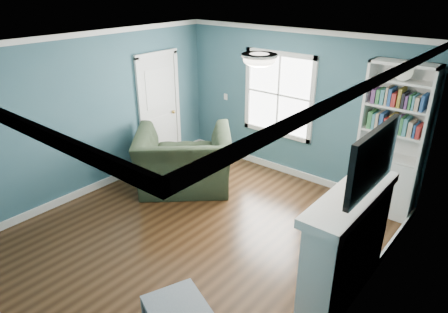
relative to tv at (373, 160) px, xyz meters
The scene contains 11 objects.
floor 2.80m from the tv, behind, with size 5.00×5.00×0.00m, color black.
room_walls 2.21m from the tv, behind, with size 5.00×5.00×5.00m.
trim 2.26m from the tv, behind, with size 4.50×5.00×2.60m.
window 3.40m from the tv, 137.57° to the left, with size 1.40×0.06×1.50m.
bookshelf 2.29m from the tv, 101.57° to the left, with size 0.90×0.35×2.31m.
fireplace 1.10m from the tv, behind, with size 0.44×1.58×1.30m.
tv is the anchor object (origin of this frame).
door 4.63m from the tv, 164.80° to the left, with size 0.12×0.98×2.17m.
ceiling_fixture 1.54m from the tv, behind, with size 0.38×0.38×0.15m.
light_switch 4.38m from the tv, 148.30° to the left, with size 0.08×0.01×0.12m, color white.
recliner 3.53m from the tv, 168.23° to the left, with size 1.55×1.01×1.36m, color black.
Camera 1 is at (3.31, -3.40, 3.32)m, focal length 32.00 mm.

